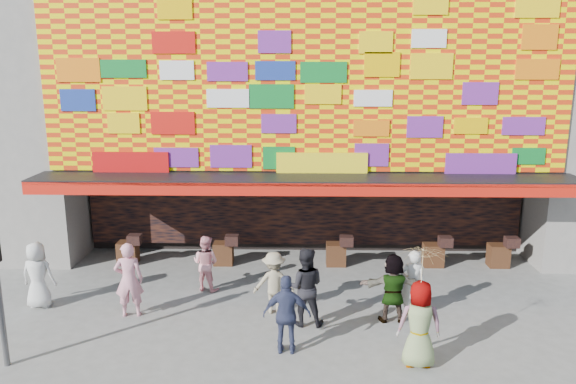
% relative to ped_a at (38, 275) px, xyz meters
% --- Properties ---
extents(ground, '(90.00, 90.00, 0.00)m').
position_rel_ped_a_xyz_m(ground, '(6.80, -1.37, -0.87)').
color(ground, slate).
rests_on(ground, ground).
extents(shop_building, '(15.20, 9.40, 10.00)m').
position_rel_ped_a_xyz_m(shop_building, '(6.80, 6.81, 4.37)').
color(shop_building, gray).
rests_on(shop_building, ground).
extents(ped_a, '(0.88, 0.60, 1.73)m').
position_rel_ped_a_xyz_m(ped_a, '(0.00, 0.00, 0.00)').
color(ped_a, silver).
rests_on(ped_a, ground).
extents(ped_b, '(0.76, 0.57, 1.89)m').
position_rel_ped_a_xyz_m(ped_b, '(2.49, -0.46, 0.08)').
color(ped_b, pink).
rests_on(ped_b, ground).
extents(ped_c, '(0.96, 0.76, 1.92)m').
position_rel_ped_a_xyz_m(ped_c, '(6.81, -0.83, 0.09)').
color(ped_c, black).
rests_on(ped_c, ground).
extents(ped_d, '(1.08, 0.70, 1.58)m').
position_rel_ped_a_xyz_m(ped_d, '(6.04, -0.18, -0.07)').
color(ped_d, tan).
rests_on(ped_d, ground).
extents(ped_e, '(1.05, 0.46, 1.77)m').
position_rel_ped_a_xyz_m(ped_e, '(6.42, -2.19, 0.02)').
color(ped_e, '#343A5B').
rests_on(ped_e, ground).
extents(ped_f, '(1.60, 0.55, 1.71)m').
position_rel_ped_a_xyz_m(ped_f, '(8.93, -0.61, -0.01)').
color(ped_f, gray).
rests_on(ped_f, ground).
extents(ped_g, '(0.92, 0.62, 1.85)m').
position_rel_ped_a_xyz_m(ped_g, '(9.15, -2.67, 0.06)').
color(ped_g, gray).
rests_on(ped_g, ground).
extents(ped_h, '(0.64, 0.43, 1.71)m').
position_rel_ped_a_xyz_m(ped_h, '(9.46, -0.32, -0.01)').
color(ped_h, silver).
rests_on(ped_h, ground).
extents(ped_i, '(0.91, 0.82, 1.55)m').
position_rel_ped_a_xyz_m(ped_i, '(4.09, 1.21, -0.09)').
color(ped_i, pink).
rests_on(ped_i, ground).
extents(parasol, '(1.18, 1.19, 1.82)m').
position_rel_ped_a_xyz_m(parasol, '(9.15, -2.67, 1.27)').
color(parasol, '#DAC48A').
rests_on(parasol, ground).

